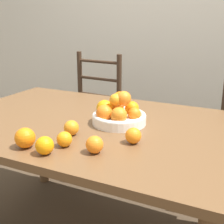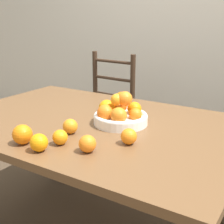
{
  "view_description": "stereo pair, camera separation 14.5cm",
  "coord_description": "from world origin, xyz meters",
  "px_view_note": "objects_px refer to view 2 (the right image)",
  "views": [
    {
      "loc": [
        0.76,
        -1.29,
        1.24
      ],
      "look_at": [
        0.15,
        -0.04,
        0.81
      ],
      "focal_mm": 50.0,
      "sensor_mm": 36.0,
      "label": 1
    },
    {
      "loc": [
        0.89,
        -1.22,
        1.24
      ],
      "look_at": [
        0.15,
        -0.04,
        0.81
      ],
      "focal_mm": 50.0,
      "sensor_mm": 36.0,
      "label": 2
    }
  ],
  "objects_px": {
    "orange_loose_0": "(60,137)",
    "orange_loose_2": "(22,134)",
    "chair_left": "(103,115)",
    "fruit_bowl": "(120,114)",
    "orange_loose_3": "(87,144)",
    "orange_loose_5": "(39,143)",
    "orange_loose_1": "(70,126)",
    "orange_loose_4": "(129,136)"
  },
  "relations": [
    {
      "from": "orange_loose_0",
      "to": "orange_loose_2",
      "type": "distance_m",
      "value": 0.16
    },
    {
      "from": "orange_loose_0",
      "to": "chair_left",
      "type": "relative_size",
      "value": 0.07
    },
    {
      "from": "fruit_bowl",
      "to": "chair_left",
      "type": "relative_size",
      "value": 0.28
    },
    {
      "from": "orange_loose_3",
      "to": "orange_loose_5",
      "type": "height_order",
      "value": "orange_loose_5"
    },
    {
      "from": "fruit_bowl",
      "to": "orange_loose_3",
      "type": "xyz_separation_m",
      "value": [
        0.07,
        -0.35,
        -0.02
      ]
    },
    {
      "from": "orange_loose_3",
      "to": "orange_loose_1",
      "type": "bearing_deg",
      "value": 147.11
    },
    {
      "from": "orange_loose_0",
      "to": "orange_loose_3",
      "type": "relative_size",
      "value": 0.92
    },
    {
      "from": "orange_loose_2",
      "to": "chair_left",
      "type": "xyz_separation_m",
      "value": [
        -0.38,
        1.17,
        -0.3
      ]
    },
    {
      "from": "fruit_bowl",
      "to": "orange_loose_4",
      "type": "bearing_deg",
      "value": -50.52
    },
    {
      "from": "fruit_bowl",
      "to": "chair_left",
      "type": "distance_m",
      "value": 1.0
    },
    {
      "from": "orange_loose_1",
      "to": "orange_loose_3",
      "type": "bearing_deg",
      "value": -32.89
    },
    {
      "from": "orange_loose_0",
      "to": "orange_loose_3",
      "type": "height_order",
      "value": "orange_loose_3"
    },
    {
      "from": "orange_loose_4",
      "to": "chair_left",
      "type": "distance_m",
      "value": 1.24
    },
    {
      "from": "orange_loose_2",
      "to": "orange_loose_3",
      "type": "bearing_deg",
      "value": 15.86
    },
    {
      "from": "orange_loose_3",
      "to": "orange_loose_0",
      "type": "bearing_deg",
      "value": -179.85
    },
    {
      "from": "orange_loose_5",
      "to": "chair_left",
      "type": "height_order",
      "value": "chair_left"
    },
    {
      "from": "orange_loose_2",
      "to": "orange_loose_4",
      "type": "bearing_deg",
      "value": 31.93
    },
    {
      "from": "orange_loose_0",
      "to": "orange_loose_1",
      "type": "distance_m",
      "value": 0.13
    },
    {
      "from": "fruit_bowl",
      "to": "orange_loose_0",
      "type": "relative_size",
      "value": 4.16
    },
    {
      "from": "orange_loose_0",
      "to": "orange_loose_4",
      "type": "bearing_deg",
      "value": 33.08
    },
    {
      "from": "orange_loose_0",
      "to": "orange_loose_4",
      "type": "distance_m",
      "value": 0.29
    },
    {
      "from": "fruit_bowl",
      "to": "orange_loose_2",
      "type": "relative_size",
      "value": 3.18
    },
    {
      "from": "orange_loose_4",
      "to": "chair_left",
      "type": "height_order",
      "value": "chair_left"
    },
    {
      "from": "orange_loose_0",
      "to": "orange_loose_5",
      "type": "bearing_deg",
      "value": -105.08
    },
    {
      "from": "fruit_bowl",
      "to": "orange_loose_1",
      "type": "distance_m",
      "value": 0.26
    },
    {
      "from": "orange_loose_5",
      "to": "orange_loose_1",
      "type": "bearing_deg",
      "value": 95.3
    },
    {
      "from": "orange_loose_0",
      "to": "orange_loose_2",
      "type": "bearing_deg",
      "value": -150.14
    },
    {
      "from": "fruit_bowl",
      "to": "orange_loose_4",
      "type": "height_order",
      "value": "fruit_bowl"
    },
    {
      "from": "chair_left",
      "to": "orange_loose_1",
      "type": "bearing_deg",
      "value": -59.92
    },
    {
      "from": "orange_loose_2",
      "to": "orange_loose_0",
      "type": "bearing_deg",
      "value": 29.86
    },
    {
      "from": "orange_loose_0",
      "to": "orange_loose_1",
      "type": "xyz_separation_m",
      "value": [
        -0.05,
        0.12,
        0.0
      ]
    },
    {
      "from": "orange_loose_1",
      "to": "orange_loose_5",
      "type": "bearing_deg",
      "value": -84.7
    },
    {
      "from": "orange_loose_1",
      "to": "chair_left",
      "type": "distance_m",
      "value": 1.12
    },
    {
      "from": "orange_loose_0",
      "to": "orange_loose_3",
      "type": "distance_m",
      "value": 0.14
    },
    {
      "from": "orange_loose_5",
      "to": "fruit_bowl",
      "type": "bearing_deg",
      "value": 77.28
    },
    {
      "from": "fruit_bowl",
      "to": "orange_loose_0",
      "type": "bearing_deg",
      "value": -102.07
    },
    {
      "from": "orange_loose_0",
      "to": "orange_loose_3",
      "type": "bearing_deg",
      "value": 0.15
    },
    {
      "from": "fruit_bowl",
      "to": "orange_loose_5",
      "type": "height_order",
      "value": "fruit_bowl"
    },
    {
      "from": "fruit_bowl",
      "to": "orange_loose_4",
      "type": "relative_size",
      "value": 3.89
    },
    {
      "from": "orange_loose_3",
      "to": "orange_loose_5",
      "type": "relative_size",
      "value": 0.96
    },
    {
      "from": "fruit_bowl",
      "to": "orange_loose_0",
      "type": "distance_m",
      "value": 0.36
    },
    {
      "from": "orange_loose_5",
      "to": "orange_loose_3",
      "type": "bearing_deg",
      "value": 29.9
    }
  ]
}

